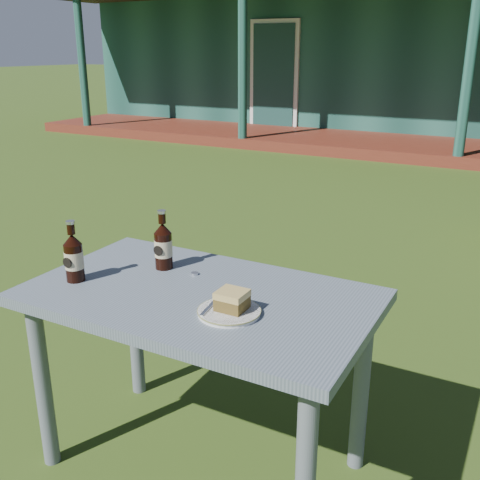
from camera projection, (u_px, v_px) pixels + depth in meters
The scene contains 8 objects.
ground at pixel (339, 305), 3.50m from camera, with size 80.00×80.00×0.00m, color #334916.
cafe_table at pixel (199, 318), 1.97m from camera, with size 1.20×0.70×0.72m.
plate at pixel (229, 312), 1.78m from camera, with size 0.20×0.20×0.01m.
cake_slice at pixel (232, 300), 1.77m from camera, with size 0.09×0.09×0.06m.
fork at pixel (210, 306), 1.79m from camera, with size 0.01×0.14×0.00m, color silver.
cola_bottle_near at pixel (163, 245), 2.12m from camera, with size 0.07×0.07×0.23m.
cola_bottle_far at pixel (74, 257), 2.01m from camera, with size 0.07×0.07×0.23m.
bottle_cap at pixel (195, 274), 2.09m from camera, with size 0.03×0.03×0.01m, color silver.
Camera 1 is at (0.97, -3.09, 1.52)m, focal length 42.00 mm.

